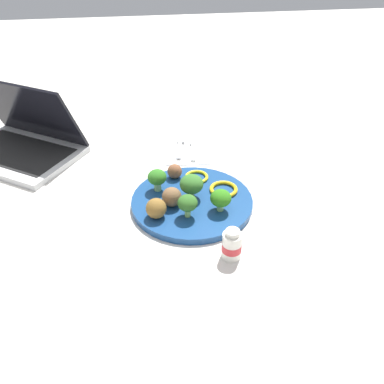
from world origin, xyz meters
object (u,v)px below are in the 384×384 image
object	(u,v)px
pepper_ring_back_right	(197,177)
yogurt_bottle	(232,245)
broccoli_floret_back_left	(157,178)
meatball_front_left	(172,197)
broccoli_floret_mid_left	(188,203)
fork	(181,146)
pepper_ring_front_right	(224,189)
knife	(193,146)
broccoli_floret_back_right	(192,184)
napkin	(187,149)
laptop	(22,142)
plate	(192,202)
broccoli_floret_center	(221,198)
meatball_mid_right	(175,171)
meatball_back_left	(156,208)

from	to	relation	value
pepper_ring_back_right	yogurt_bottle	bearing A→B (deg)	-174.00
broccoli_floret_back_left	meatball_front_left	world-z (taller)	broccoli_floret_back_left
broccoli_floret_mid_left	fork	distance (m)	0.33
pepper_ring_front_right	fork	size ratio (longest dim) A/B	0.55
pepper_ring_front_right	knife	xyz separation A→B (m)	(0.24, 0.04, -0.01)
broccoli_floret_back_right	meatball_front_left	size ratio (longest dim) A/B	1.31
napkin	pepper_ring_front_right	bearing A→B (deg)	-166.79
pepper_ring_back_right	laptop	size ratio (longest dim) A/B	0.15
plate	broccoli_floret_mid_left	distance (m)	0.08
broccoli_floret_back_left	knife	world-z (taller)	broccoli_floret_back_left
meatball_front_left	knife	xyz separation A→B (m)	(0.28, -0.09, -0.03)
broccoli_floret_back_left	yogurt_bottle	bearing A→B (deg)	-151.03
broccoli_floret_center	meatball_mid_right	size ratio (longest dim) A/B	1.41
pepper_ring_back_right	pepper_ring_front_right	bearing A→B (deg)	-139.00
meatball_back_left	laptop	world-z (taller)	laptop
yogurt_bottle	knife	bearing A→B (deg)	1.24
pepper_ring_back_right	fork	size ratio (longest dim) A/B	0.48
broccoli_floret_back_left	meatball_mid_right	size ratio (longest dim) A/B	1.48
broccoli_floret_back_right	broccoli_floret_center	world-z (taller)	broccoli_floret_back_right
meatball_back_left	napkin	distance (m)	0.33
broccoli_floret_center	pepper_ring_front_right	xyz separation A→B (m)	(0.07, -0.02, -0.03)
meatball_mid_right	pepper_ring_back_right	bearing A→B (deg)	-101.90
broccoli_floret_mid_left	broccoli_floret_back_right	xyz separation A→B (m)	(0.07, -0.02, 0.00)
broccoli_floret_back_left	meatball_back_left	size ratio (longest dim) A/B	1.19
broccoli_floret_back_right	broccoli_floret_center	bearing A→B (deg)	-136.00
knife	meatball_back_left	bearing A→B (deg)	158.06
pepper_ring_back_right	broccoli_floret_center	bearing A→B (deg)	-166.62
pepper_ring_back_right	knife	world-z (taller)	pepper_ring_back_right
meatball_back_left	broccoli_floret_back_left	bearing A→B (deg)	-5.78
broccoli_floret_back_right	napkin	xyz separation A→B (m)	(0.25, -0.02, -0.05)
plate	knife	world-z (taller)	plate
broccoli_floret_mid_left	broccoli_floret_back_left	distance (m)	0.12
napkin	yogurt_bottle	distance (m)	0.44
meatball_front_left	pepper_ring_front_right	xyz separation A→B (m)	(0.04, -0.13, -0.02)
meatball_back_left	fork	xyz separation A→B (m)	(0.32, -0.09, -0.03)
plate	laptop	xyz separation A→B (m)	(0.30, 0.43, 0.03)
pepper_ring_front_right	napkin	bearing A→B (deg)	13.21
plate	broccoli_floret_mid_left	xyz separation A→B (m)	(-0.06, 0.02, 0.04)
broccoli_floret_center	meatball_back_left	bearing A→B (deg)	91.31
meatball_front_left	fork	xyz separation A→B (m)	(0.28, -0.05, -0.03)
knife	yogurt_bottle	xyz separation A→B (m)	(-0.44, -0.01, 0.02)
napkin	broccoli_floret_back_left	bearing A→B (deg)	154.87
napkin	knife	xyz separation A→B (m)	(0.01, -0.02, 0.00)
meatball_back_left	broccoli_floret_back_right	bearing A→B (deg)	-55.19
meatball_mid_right	pepper_ring_front_right	xyz separation A→B (m)	(-0.07, -0.11, -0.01)
broccoli_floret_center	yogurt_bottle	xyz separation A→B (m)	(-0.13, 0.00, -0.02)
broccoli_floret_back_right	knife	distance (m)	0.26
broccoli_floret_mid_left	knife	size ratio (longest dim) A/B	0.36
meatball_front_left	napkin	xyz separation A→B (m)	(0.27, -0.07, -0.04)
meatball_back_left	fork	distance (m)	0.34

